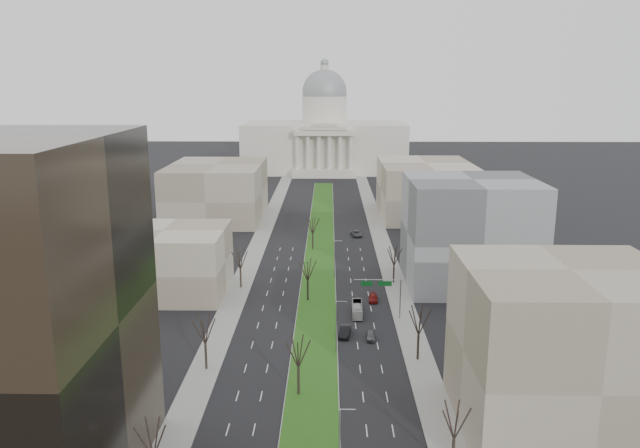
# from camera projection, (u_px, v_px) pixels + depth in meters

# --- Properties ---
(ground) EXTENTS (600.00, 600.00, 0.00)m
(ground) POSITION_uv_depth(u_px,v_px,m) (320.00, 250.00, 169.91)
(ground) COLOR black
(ground) RESTS_ON ground
(median) EXTENTS (8.00, 222.03, 0.20)m
(median) POSITION_uv_depth(u_px,v_px,m) (320.00, 250.00, 168.90)
(median) COLOR #999993
(median) RESTS_ON ground
(sidewalk_left) EXTENTS (5.00, 330.00, 0.15)m
(sidewalk_left) POSITION_uv_depth(u_px,v_px,m) (244.00, 278.00, 145.80)
(sidewalk_left) COLOR gray
(sidewalk_left) RESTS_ON ground
(sidewalk_right) EXTENTS (5.00, 330.00, 0.15)m
(sidewalk_right) POSITION_uv_depth(u_px,v_px,m) (393.00, 278.00, 145.30)
(sidewalk_right) COLOR gray
(sidewalk_right) RESTS_ON ground
(capitol) EXTENTS (80.00, 46.00, 55.00)m
(capitol) POSITION_uv_depth(u_px,v_px,m) (324.00, 138.00, 311.83)
(capitol) COLOR beige
(capitol) RESTS_ON ground
(building_beige_left) EXTENTS (26.00, 22.00, 14.00)m
(building_beige_left) POSITION_uv_depth(u_px,v_px,m) (165.00, 261.00, 134.71)
(building_beige_left) COLOR gray
(building_beige_left) RESTS_ON ground
(building_tan_right) EXTENTS (26.00, 24.00, 22.00)m
(building_tan_right) POSITION_uv_depth(u_px,v_px,m) (563.00, 350.00, 81.26)
(building_tan_right) COLOR gray
(building_tan_right) RESTS_ON ground
(building_grey_right) EXTENTS (28.00, 26.00, 24.00)m
(building_grey_right) POSITION_uv_depth(u_px,v_px,m) (470.00, 232.00, 139.43)
(building_grey_right) COLOR #5D5F62
(building_grey_right) RESTS_ON ground
(building_far_left) EXTENTS (30.00, 40.00, 18.00)m
(building_far_left) POSITION_uv_depth(u_px,v_px,m) (217.00, 191.00, 207.31)
(building_far_left) COLOR gray
(building_far_left) RESTS_ON ground
(building_far_right) EXTENTS (30.00, 40.00, 18.00)m
(building_far_right) POSITION_uv_depth(u_px,v_px,m) (425.00, 189.00, 211.17)
(building_far_right) COLOR gray
(building_far_right) RESTS_ON ground
(tree_left_near) EXTENTS (5.10, 5.10, 9.18)m
(tree_left_near) POSITION_uv_depth(u_px,v_px,m) (152.00, 437.00, 69.35)
(tree_left_near) COLOR black
(tree_left_near) RESTS_ON ground
(tree_left_mid) EXTENTS (5.40, 5.40, 9.72)m
(tree_left_mid) POSITION_uv_depth(u_px,v_px,m) (205.00, 329.00, 98.46)
(tree_left_mid) COLOR black
(tree_left_mid) RESTS_ON ground
(tree_left_far) EXTENTS (5.28, 5.28, 9.50)m
(tree_left_far) POSITION_uv_depth(u_px,v_px,m) (240.00, 258.00, 137.44)
(tree_left_far) COLOR black
(tree_left_far) RESTS_ON ground
(tree_right_near) EXTENTS (5.16, 5.16, 9.29)m
(tree_right_near) POSITION_uv_depth(u_px,v_px,m) (455.00, 420.00, 72.73)
(tree_right_near) COLOR black
(tree_right_near) RESTS_ON ground
(tree_right_mid) EXTENTS (5.52, 5.52, 9.94)m
(tree_right_mid) POSITION_uv_depth(u_px,v_px,m) (419.00, 319.00, 101.83)
(tree_right_mid) COLOR black
(tree_right_mid) RESTS_ON ground
(tree_right_far) EXTENTS (5.04, 5.04, 9.07)m
(tree_right_far) POSITION_uv_depth(u_px,v_px,m) (394.00, 255.00, 140.92)
(tree_right_far) COLOR black
(tree_right_far) RESTS_ON ground
(tree_median_a) EXTENTS (5.40, 5.40, 9.72)m
(tree_median_a) POSITION_uv_depth(u_px,v_px,m) (298.00, 351.00, 90.46)
(tree_median_a) COLOR black
(tree_median_a) RESTS_ON ground
(tree_median_b) EXTENTS (5.40, 5.40, 9.72)m
(tree_median_b) POSITION_uv_depth(u_px,v_px,m) (308.00, 269.00, 129.40)
(tree_median_b) COLOR black
(tree_median_b) RESTS_ON ground
(tree_median_c) EXTENTS (5.40, 5.40, 9.72)m
(tree_median_c) POSITION_uv_depth(u_px,v_px,m) (313.00, 225.00, 168.35)
(tree_median_c) COLOR black
(tree_median_c) RESTS_ON ground
(streetlamp_median_a) EXTENTS (1.90, 0.20, 9.16)m
(streetlamp_median_a) POSITION_uv_depth(u_px,v_px,m) (340.00, 443.00, 71.40)
(streetlamp_median_a) COLOR gray
(streetlamp_median_a) RESTS_ON ground
(streetlamp_median_b) EXTENTS (1.90, 0.20, 9.16)m
(streetlamp_median_b) POSITION_uv_depth(u_px,v_px,m) (337.00, 325.00, 105.48)
(streetlamp_median_b) COLOR gray
(streetlamp_median_b) RESTS_ON ground
(streetlamp_median_c) EXTENTS (1.90, 0.20, 9.16)m
(streetlamp_median_c) POSITION_uv_depth(u_px,v_px,m) (335.00, 259.00, 144.42)
(streetlamp_median_c) COLOR gray
(streetlamp_median_c) RESTS_ON ground
(mast_arm_signs) EXTENTS (9.12, 0.24, 8.09)m
(mast_arm_signs) POSITION_uv_depth(u_px,v_px,m) (386.00, 289.00, 119.67)
(mast_arm_signs) COLOR gray
(mast_arm_signs) RESTS_ON ground
(car_grey_near) EXTENTS (1.79, 4.07, 1.36)m
(car_grey_near) POSITION_uv_depth(u_px,v_px,m) (371.00, 336.00, 111.49)
(car_grey_near) COLOR #53575C
(car_grey_near) RESTS_ON ground
(car_black) EXTENTS (2.49, 5.42, 1.72)m
(car_black) POSITION_uv_depth(u_px,v_px,m) (345.00, 331.00, 113.01)
(car_black) COLOR black
(car_black) RESTS_ON ground
(car_red) EXTENTS (2.07, 4.63, 1.32)m
(car_red) POSITION_uv_depth(u_px,v_px,m) (373.00, 298.00, 130.71)
(car_red) COLOR maroon
(car_red) RESTS_ON ground
(car_grey_far) EXTENTS (3.41, 5.96, 1.57)m
(car_grey_far) POSITION_uv_depth(u_px,v_px,m) (356.00, 234.00, 184.51)
(car_grey_far) COLOR #474A4E
(car_grey_far) RESTS_ON ground
(box_van) EXTENTS (2.08, 8.21, 2.28)m
(box_van) POSITION_uv_depth(u_px,v_px,m) (357.00, 309.00, 123.17)
(box_van) COLOR silver
(box_van) RESTS_ON ground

